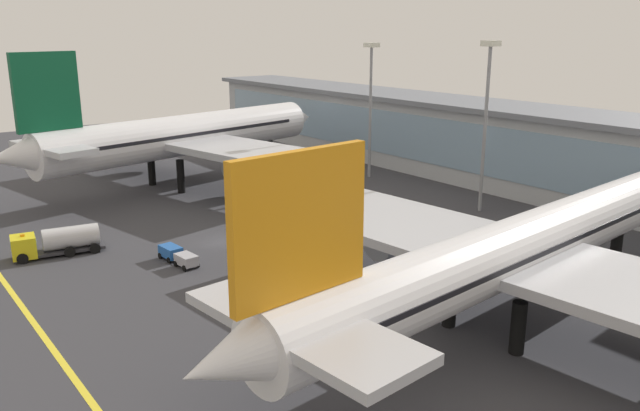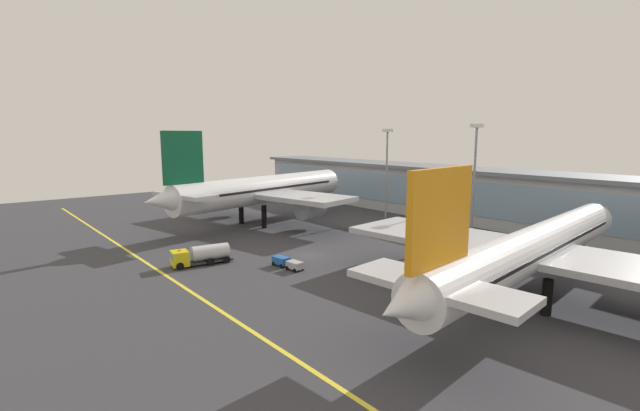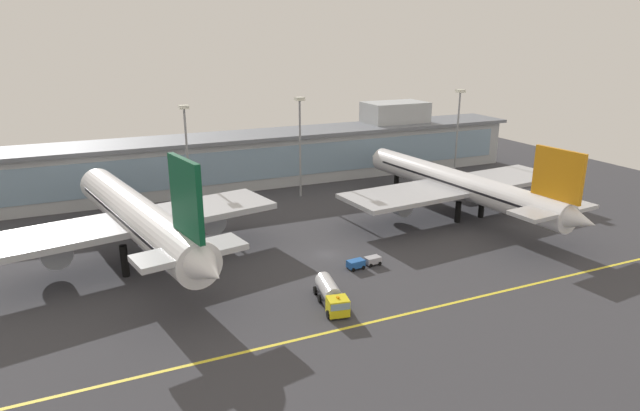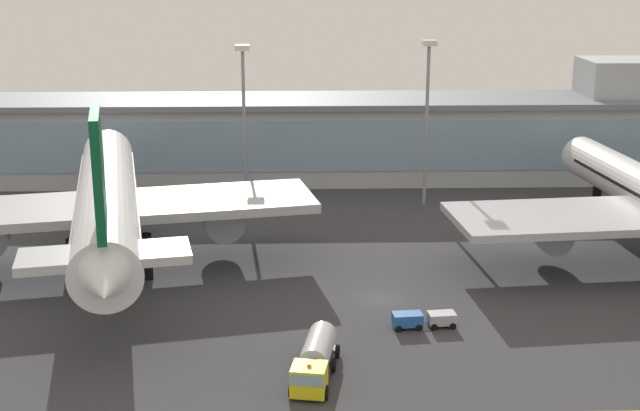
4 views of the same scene
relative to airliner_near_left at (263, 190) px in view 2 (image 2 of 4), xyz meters
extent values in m
plane|color=#38383D|center=(27.38, -8.64, -7.40)|extent=(198.40, 198.40, 0.00)
cube|color=yellow|center=(27.38, -30.64, -7.40)|extent=(158.72, 0.50, 0.01)
cube|color=#ADB2B7|center=(27.38, 38.30, -1.79)|extent=(141.71, 12.00, 11.22)
cube|color=#84A3BC|center=(27.38, 32.25, -1.23)|extent=(136.04, 0.20, 7.18)
cube|color=slate|center=(27.38, 38.30, 4.22)|extent=(144.71, 14.00, 0.80)
cylinder|color=black|center=(-2.90, -3.98, -4.99)|extent=(1.10, 1.10, 4.83)
cylinder|color=black|center=(4.21, -2.55, -4.99)|extent=(1.10, 1.10, 4.83)
cylinder|color=black|center=(-3.52, 17.52, -4.99)|extent=(1.10, 1.10, 4.83)
cylinder|color=silver|center=(-0.07, 0.35, 0.15)|extent=(15.01, 46.36, 6.04)
cone|color=silver|center=(-4.97, 24.71, 0.15)|extent=(6.70, 6.46, 5.74)
cone|color=silver|center=(4.89, -24.31, 0.60)|extent=(6.34, 7.53, 5.13)
cube|color=#84A3BC|center=(-4.25, 21.13, 1.20)|extent=(5.28, 5.04, 1.81)
cube|color=black|center=(-0.07, 0.35, 0.60)|extent=(13.61, 39.14, 0.48)
cube|color=#B7BAC1|center=(-0.07, 0.35, -0.61)|extent=(44.11, 19.27, 0.97)
cylinder|color=#999EA8|center=(-12.14, -0.38, -3.00)|extent=(5.33, 6.71, 4.23)
cylinder|color=#999EA8|center=(11.34, 4.34, -3.00)|extent=(5.33, 6.71, 4.23)
cube|color=#0C4C2D|center=(3.93, -19.52, 8.00)|extent=(2.35, 8.27, 9.67)
cube|color=#B7BAC1|center=(3.93, -19.52, 1.05)|extent=(14.42, 7.67, 0.77)
cylinder|color=black|center=(56.86, -4.19, -5.38)|extent=(1.10, 1.10, 4.04)
cylinder|color=black|center=(62.90, -3.63, -5.38)|extent=(1.10, 1.10, 4.04)
cylinder|color=black|center=(57.73, 19.09, -5.38)|extent=(1.10, 1.10, 4.04)
cylinder|color=silver|center=(59.51, 0.09, -1.09)|extent=(9.71, 50.46, 5.06)
cone|color=silver|center=(57.03, 26.59, -1.09)|extent=(5.21, 4.98, 4.80)
cone|color=silver|center=(62.01, -26.67, -0.71)|extent=(4.80, 5.94, 4.30)
cube|color=#84A3BC|center=(57.36, 23.08, -0.20)|extent=(4.10, 3.88, 1.52)
cube|color=black|center=(59.51, 0.09, -0.71)|extent=(9.01, 42.47, 0.40)
cube|color=#B7BAC1|center=(59.51, 0.09, -1.72)|extent=(48.96, 16.47, 0.81)
cylinder|color=#999EA8|center=(45.95, 0.64, -3.71)|extent=(4.13, 6.83, 3.54)
cube|color=orange|center=(61.56, -21.91, 5.49)|extent=(1.45, 9.05, 8.09)
cube|color=#B7BAC1|center=(61.56, -21.91, -0.33)|extent=(15.82, 6.93, 0.65)
cylinder|color=black|center=(21.50, -28.03, -6.85)|extent=(0.48, 1.14, 1.10)
cylinder|color=black|center=(18.94, -27.59, -6.85)|extent=(0.48, 1.14, 1.10)
cylinder|color=black|center=(22.28, -23.60, -6.85)|extent=(0.48, 1.14, 1.10)
cylinder|color=black|center=(19.71, -23.15, -6.85)|extent=(0.48, 1.14, 1.10)
cylinder|color=black|center=(22.71, -21.12, -6.85)|extent=(0.48, 1.14, 1.10)
cylinder|color=black|center=(20.15, -20.67, -6.85)|extent=(0.48, 1.14, 1.10)
cube|color=#2D2D33|center=(20.96, -23.56, -6.95)|extent=(3.61, 7.85, 0.30)
cube|color=yellow|center=(20.27, -27.54, -6.00)|extent=(2.96, 2.75, 2.20)
cube|color=#84A3BC|center=(20.27, -27.54, -5.52)|extent=(2.88, 2.83, 0.88)
cylinder|color=silver|center=(21.06, -23.02, -5.65)|extent=(3.23, 5.89, 2.30)
cube|color=orange|center=(20.27, -27.54, -4.78)|extent=(0.30, 0.40, 0.20)
cylinder|color=black|center=(28.34, -16.30, -7.10)|extent=(0.62, 0.25, 0.60)
cylinder|color=black|center=(28.20, -14.81, -7.10)|extent=(0.62, 0.25, 0.60)
cylinder|color=black|center=(30.15, -16.14, -7.10)|extent=(0.62, 0.25, 0.60)
cylinder|color=black|center=(30.02, -14.65, -7.10)|extent=(0.62, 0.25, 0.60)
cube|color=#235BB2|center=(29.18, -15.48, -6.55)|extent=(2.72, 1.72, 1.10)
cylinder|color=black|center=(31.49, -16.03, -7.10)|extent=(0.61, 0.23, 0.60)
cylinder|color=black|center=(31.36, -14.53, -7.10)|extent=(0.61, 0.23, 0.60)
cylinder|color=black|center=(33.17, -15.88, -7.10)|extent=(0.61, 0.23, 0.60)
cylinder|color=black|center=(33.04, -14.38, -7.10)|extent=(0.61, 0.23, 0.60)
cube|color=#A8A8B2|center=(32.27, -15.20, -6.60)|extent=(2.52, 1.71, 1.00)
cube|color=#2D2D33|center=(30.77, -15.34, -6.95)|extent=(0.61, 0.15, 0.08)
cylinder|color=gray|center=(12.70, 25.98, 2.67)|extent=(0.44, 0.44, 20.16)
cube|color=silver|center=(12.70, 25.98, 13.10)|extent=(1.80, 1.80, 0.70)
cylinder|color=gray|center=(36.43, 24.32, 3.01)|extent=(0.44, 0.44, 20.84)
cube|color=silver|center=(36.43, 24.32, 13.78)|extent=(1.80, 1.80, 0.70)
camera|label=1|loc=(88.19, -40.65, 15.58)|focal=36.05mm
camera|label=2|loc=(82.72, -52.17, 12.15)|focal=24.95mm
camera|label=3|loc=(-7.00, -82.81, 26.51)|focal=30.66mm
camera|label=4|loc=(19.39, -85.67, 24.30)|focal=48.45mm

